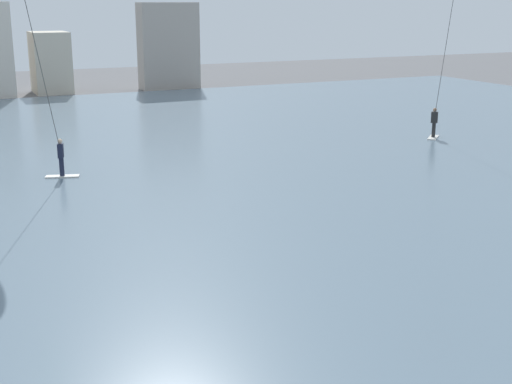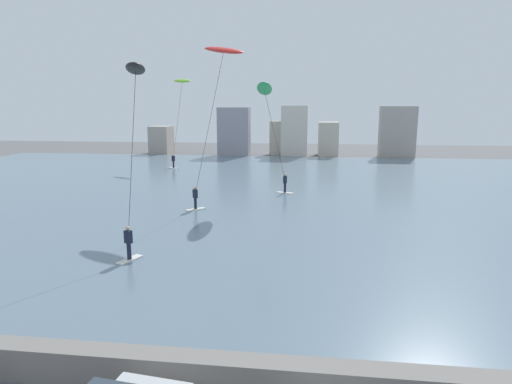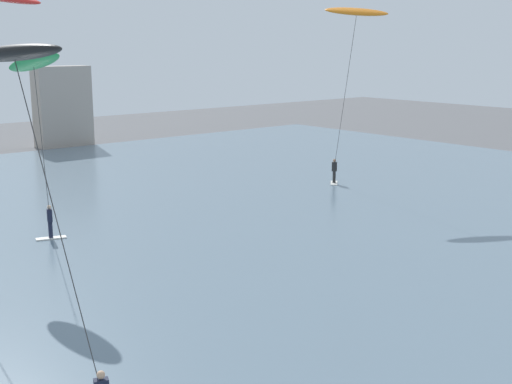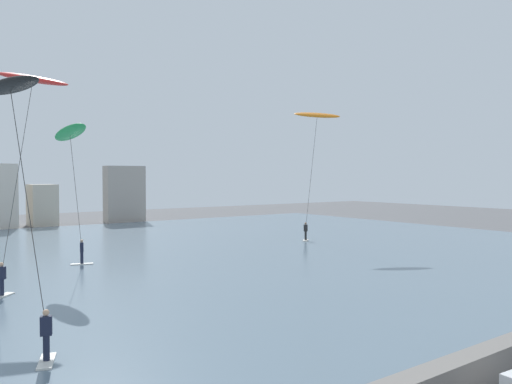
{
  "view_description": "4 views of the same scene",
  "coord_description": "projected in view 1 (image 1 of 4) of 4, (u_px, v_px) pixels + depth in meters",
  "views": [
    {
      "loc": [
        -4.78,
        -0.45,
        7.36
      ],
      "look_at": [
        0.46,
        10.83,
        4.0
      ],
      "focal_mm": 49.92,
      "sensor_mm": 36.0,
      "label": 1
    },
    {
      "loc": [
        2.09,
        -5.63,
        7.15
      ],
      "look_at": [
        -0.63,
        16.2,
        2.81
      ],
      "focal_mm": 30.41,
      "sensor_mm": 36.0,
      "label": 2
    },
    {
      "loc": [
        -13.07,
        -1.04,
        9.22
      ],
      "look_at": [
        2.05,
        16.82,
        4.21
      ],
      "focal_mm": 48.92,
      "sensor_mm": 36.0,
      "label": 3
    },
    {
      "loc": [
        -10.01,
        -3.54,
        5.85
      ],
      "look_at": [
        1.93,
        12.81,
        5.23
      ],
      "focal_mm": 35.36,
      "sensor_mm": 36.0,
      "label": 4
    }
  ],
  "objects": [
    {
      "name": "water_bay",
      "position": [
        55.0,
        173.0,
        31.19
      ],
      "size": [
        84.0,
        52.0,
        0.1
      ],
      "primitive_type": "cube",
      "color": "slate",
      "rests_on": "ground"
    }
  ]
}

